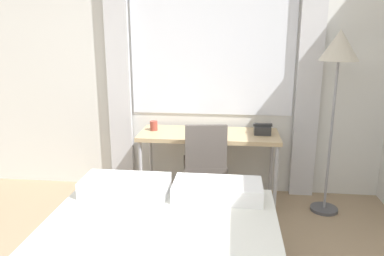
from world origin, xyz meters
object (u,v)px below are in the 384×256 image
desk (209,139)px  telephone (262,129)px  standing_lamp (339,58)px  mug (154,126)px  book (201,131)px  desk_chair (205,160)px

desk → telephone: bearing=2.2°
standing_lamp → mug: (-1.70, 0.13, -0.70)m
desk → book: 0.11m
standing_lamp → book: (-1.22, 0.11, -0.73)m
desk_chair → book: bearing=95.2°
desk_chair → standing_lamp: size_ratio=0.52×
desk_chair → book: desk_chair is taller
desk → mug: size_ratio=14.37×
desk_chair → telephone: size_ratio=4.87×
telephone → standing_lamp: bearing=-9.9°
desk → book: size_ratio=6.38×
telephone → mug: size_ratio=1.92×
desk → telephone: 0.53m
desk → standing_lamp: (1.14, -0.09, 0.81)m
desk_chair → mug: (-0.54, 0.26, 0.26)m
desk_chair → standing_lamp: bearing=-2.3°
standing_lamp → book: size_ratio=8.01×
desk_chair → standing_lamp: 1.51m
desk → book: book is taller
desk → desk_chair: (-0.02, -0.22, -0.15)m
standing_lamp → mug: bearing=175.7°
desk_chair → book: size_ratio=4.15×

